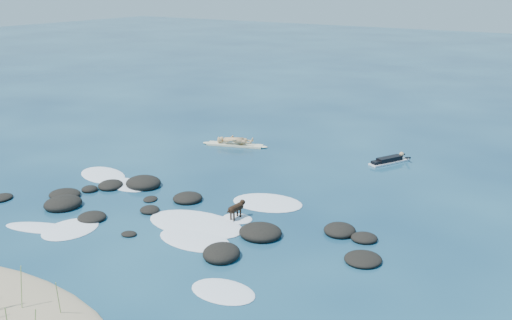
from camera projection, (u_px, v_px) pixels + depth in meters
The scene contains 6 objects.
ground at pixel (190, 211), 20.39m from camera, with size 160.00×160.00×0.00m, color #0A2642.
reef_rocks at pixel (170, 211), 20.15m from camera, with size 14.58×5.52×0.52m.
breaking_foam at pixel (168, 216), 20.00m from camera, with size 12.33×8.14×0.12m.
standing_surfer_rig at pixel (235, 131), 28.14m from camera, with size 3.26×1.47×1.91m.
paddling_surfer_rig at pixel (390, 160), 25.71m from camera, with size 1.49×2.22×0.40m.
dog at pixel (237, 208), 19.58m from camera, with size 0.29×1.03×0.65m.
Camera 1 is at (12.36, -14.43, 7.96)m, focal length 40.00 mm.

